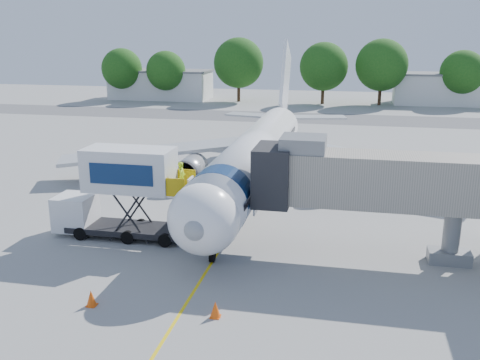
% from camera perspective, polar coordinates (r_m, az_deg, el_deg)
% --- Properties ---
extents(ground, '(160.00, 160.00, 0.00)m').
position_cam_1_polar(ground, '(37.91, 0.67, -2.94)').
color(ground, gray).
rests_on(ground, ground).
extents(guidance_line, '(0.15, 70.00, 0.01)m').
position_cam_1_polar(guidance_line, '(37.91, 0.67, -2.94)').
color(guidance_line, yellow).
rests_on(guidance_line, ground).
extents(taxiway_strip, '(120.00, 10.00, 0.01)m').
position_cam_1_polar(taxiway_strip, '(78.53, 6.63, 6.60)').
color(taxiway_strip, '#59595B').
rests_on(taxiway_strip, ground).
extents(aircraft, '(34.17, 37.73, 11.35)m').
position_cam_1_polar(aircraft, '(41.03, 1.79, 2.75)').
color(aircraft, white).
rests_on(aircraft, ground).
extents(jet_bridge, '(13.90, 3.20, 6.60)m').
position_cam_1_polar(jet_bridge, '(29.33, 13.48, -0.05)').
color(jet_bridge, '#A89F90').
rests_on(jet_bridge, ground).
extents(catering_hiloader, '(8.50, 2.44, 5.50)m').
position_cam_1_polar(catering_hiloader, '(32.55, -12.65, -1.37)').
color(catering_hiloader, black).
rests_on(catering_hiloader, ground).
extents(ground_tug, '(3.90, 2.70, 1.42)m').
position_cam_1_polar(ground_tug, '(23.09, 2.21, -13.66)').
color(ground_tug, silver).
rests_on(ground_tug, ground).
extents(safety_cone_a, '(0.47, 0.47, 0.75)m').
position_cam_1_polar(safety_cone_a, '(23.89, -2.65, -13.64)').
color(safety_cone_a, '#F0520C').
rests_on(safety_cone_a, ground).
extents(safety_cone_b, '(0.48, 0.48, 0.76)m').
position_cam_1_polar(safety_cone_b, '(25.66, -15.58, -12.07)').
color(safety_cone_b, '#F0520C').
rests_on(safety_cone_b, ground).
extents(outbuilding_left, '(18.40, 8.40, 5.30)m').
position_cam_1_polar(outbuilding_left, '(101.92, -8.44, 10.07)').
color(outbuilding_left, silver).
rests_on(outbuilding_left, ground).
extents(outbuilding_right, '(16.40, 7.40, 5.30)m').
position_cam_1_polar(outbuilding_right, '(98.90, 20.77, 9.09)').
color(outbuilding_right, silver).
rests_on(outbuilding_right, ground).
extents(tree_a, '(7.28, 7.28, 9.28)m').
position_cam_1_polar(tree_a, '(100.91, -12.49, 11.52)').
color(tree_a, '#382314').
rests_on(tree_a, ground).
extents(tree_b, '(6.96, 6.96, 8.88)m').
position_cam_1_polar(tree_b, '(97.72, -7.91, 11.47)').
color(tree_b, '#382314').
rests_on(tree_b, ground).
extents(tree_c, '(8.76, 8.76, 11.17)m').
position_cam_1_polar(tree_c, '(96.16, -0.15, 12.38)').
color(tree_c, '#382314').
rests_on(tree_c, ground).
extents(tree_d, '(8.20, 8.20, 10.46)m').
position_cam_1_polar(tree_d, '(94.05, 8.92, 11.86)').
color(tree_d, '#382314').
rests_on(tree_d, ground).
extents(tree_e, '(8.66, 8.66, 11.04)m').
position_cam_1_polar(tree_e, '(94.39, 14.88, 11.77)').
color(tree_e, '#382314').
rests_on(tree_e, ground).
extents(tree_f, '(7.25, 7.25, 9.25)m').
position_cam_1_polar(tree_f, '(96.88, 22.64, 10.55)').
color(tree_f, '#382314').
rests_on(tree_f, ground).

